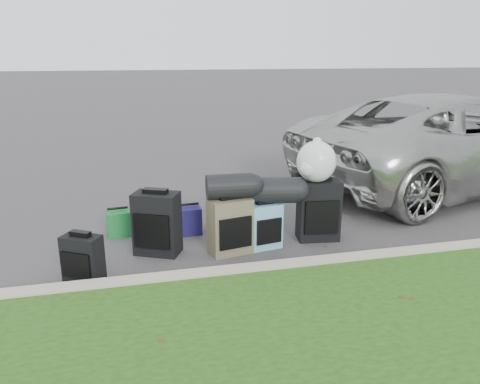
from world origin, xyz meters
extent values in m
plane|color=#383535|center=(0.00, 0.00, 0.00)|extent=(120.00, 120.00, 0.00)
cube|color=#9E937F|center=(0.00, -1.00, 0.07)|extent=(120.00, 0.18, 0.15)
imported|color=#B7B7B2|center=(3.88, 1.57, 0.76)|extent=(5.91, 3.62, 1.53)
cube|color=black|center=(-1.87, -0.62, 0.23)|extent=(0.43, 0.37, 0.47)
cube|color=black|center=(-1.12, -0.11, 0.35)|extent=(0.56, 0.47, 0.70)
cube|color=#48432F|center=(-0.33, -0.28, 0.31)|extent=(0.50, 0.37, 0.63)
cube|color=teal|center=(0.08, -0.24, 0.26)|extent=(0.40, 0.28, 0.53)
cube|color=black|center=(0.78, -0.14, 0.36)|extent=(0.52, 0.35, 0.72)
cube|color=#186E2C|center=(-1.55, 0.54, 0.15)|extent=(0.29, 0.24, 0.31)
cube|color=#1B154C|center=(-0.72, 0.40, 0.17)|extent=(0.33, 0.26, 0.34)
cylinder|color=black|center=(-0.33, -0.26, 0.77)|extent=(0.52, 0.29, 0.27)
cylinder|color=black|center=(0.19, -0.22, 0.67)|extent=(0.58, 0.40, 0.29)
sphere|color=white|center=(0.72, -0.13, 0.95)|extent=(0.46, 0.46, 0.46)
camera|label=1|loc=(-1.36, -5.03, 2.15)|focal=35.00mm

